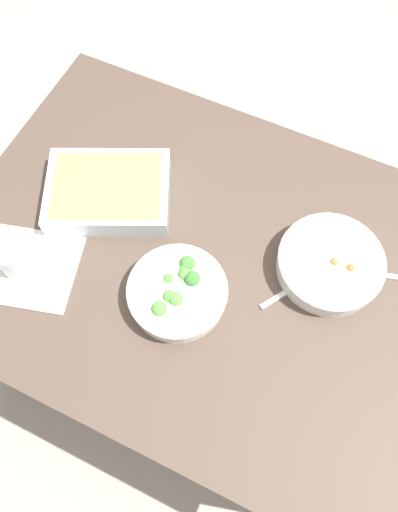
{
  "coord_description": "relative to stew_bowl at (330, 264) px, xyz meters",
  "views": [
    {
      "loc": [
        -0.21,
        0.45,
        1.82
      ],
      "look_at": [
        0.0,
        0.0,
        0.74
      ],
      "focal_mm": 34.74,
      "sensor_mm": 36.0,
      "label": 1
    }
  ],
  "objects": [
    {
      "name": "baking_dish",
      "position": [
        0.56,
        0.05,
        0.0
      ],
      "size": [
        0.36,
        0.33,
        0.06
      ],
      "color": "silver",
      "rests_on": "dining_table"
    },
    {
      "name": "broccoli_bowl",
      "position": [
        0.29,
        0.21,
        -0.0
      ],
      "size": [
        0.23,
        0.23,
        0.07
      ],
      "color": "silver",
      "rests_on": "dining_table"
    },
    {
      "name": "ground_plane",
      "position": [
        0.29,
        0.1,
        -0.77
      ],
      "size": [
        6.0,
        6.0,
        0.0
      ],
      "primitive_type": "plane",
      "color": "#9E9389"
    },
    {
      "name": "stew_bowl",
      "position": [
        0.0,
        0.0,
        0.0
      ],
      "size": [
        0.25,
        0.25,
        0.06
      ],
      "color": "silver",
      "rests_on": "dining_table"
    },
    {
      "name": "dining_table",
      "position": [
        0.29,
        0.1,
        -0.12
      ],
      "size": [
        1.2,
        0.9,
        0.74
      ],
      "color": "#4C3D33",
      "rests_on": "ground_plane"
    },
    {
      "name": "spoon_by_stew",
      "position": [
        0.04,
        0.07,
        -0.03
      ],
      "size": [
        0.11,
        0.16,
        0.01
      ],
      "color": "silver",
      "rests_on": "dining_table"
    },
    {
      "name": "placemat",
      "position": [
        0.67,
        0.3,
        -0.03
      ],
      "size": [
        0.32,
        0.27,
        0.0
      ],
      "primitive_type": "cube",
      "rotation": [
        0.0,
        0.0,
        0.27
      ],
      "color": "silver",
      "rests_on": "dining_table"
    },
    {
      "name": "drink_cup",
      "position": [
        0.67,
        0.3,
        0.01
      ],
      "size": [
        0.07,
        0.07,
        0.08
      ],
      "color": "#B2BCC6",
      "rests_on": "dining_table"
    }
  ]
}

